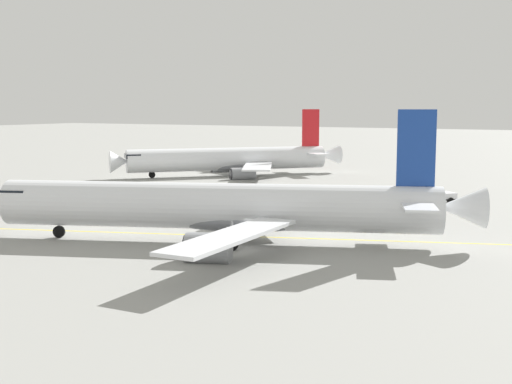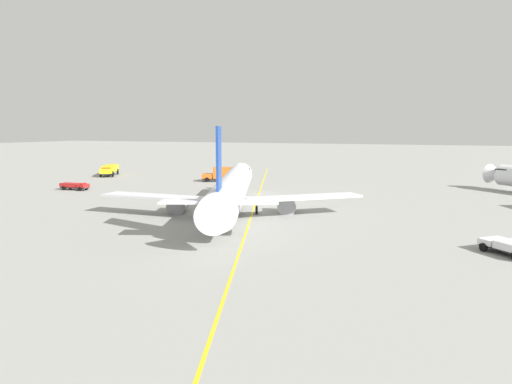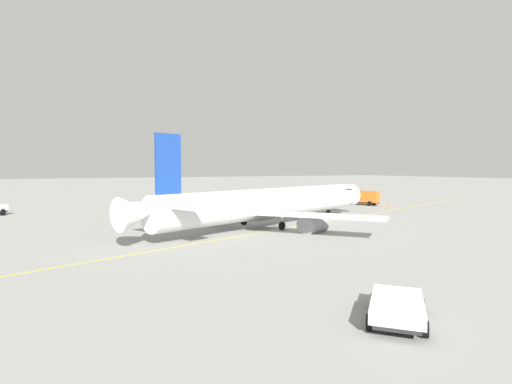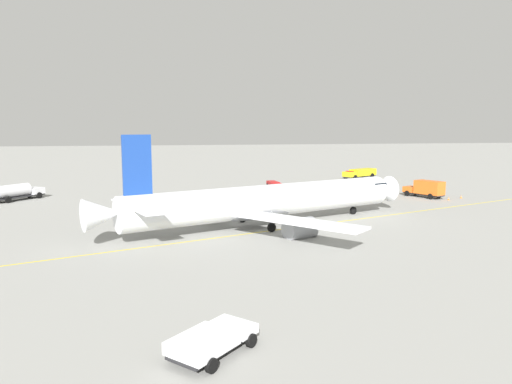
{
  "view_description": "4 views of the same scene",
  "coord_description": "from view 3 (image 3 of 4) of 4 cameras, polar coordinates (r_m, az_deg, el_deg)",
  "views": [
    {
      "loc": [
        26.23,
        -48.91,
        12.12
      ],
      "look_at": [
        -2.66,
        5.5,
        4.16
      ],
      "focal_mm": 47.37,
      "sensor_mm": 36.0,
      "label": 1
    },
    {
      "loc": [
        54.6,
        28.83,
        11.53
      ],
      "look_at": [
        -4.31,
        5.3,
        2.97
      ],
      "focal_mm": 33.13,
      "sensor_mm": 36.0,
      "label": 2
    },
    {
      "loc": [
        22.75,
        49.65,
        8.07
      ],
      "look_at": [
        -1.0,
        3.82,
        4.96
      ],
      "focal_mm": 27.87,
      "sensor_mm": 36.0,
      "label": 3
    },
    {
      "loc": [
        9.54,
        59.43,
        12.39
      ],
      "look_at": [
        -2.79,
        1.76,
        4.4
      ],
      "focal_mm": 32.92,
      "sensor_mm": 36.0,
      "label": 4
    }
  ],
  "objects": [
    {
      "name": "ground_plane",
      "position": [
        55.21,
        -2.75,
        -4.97
      ],
      "size": [
        600.0,
        600.0,
        0.0
      ],
      "primitive_type": "plane",
      "color": "gray"
    },
    {
      "name": "airliner_main",
      "position": [
        55.07,
        1.88,
        -1.82
      ],
      "size": [
        43.64,
        33.3,
        12.03
      ],
      "rotation": [
        0.0,
        0.0,
        3.49
      ],
      "color": "white",
      "rests_on": "ground_plane"
    },
    {
      "name": "catering_truck_truck",
      "position": [
        90.03,
        15.26,
        -0.76
      ],
      "size": [
        5.07,
        7.75,
        3.1
      ],
      "rotation": [
        0.0,
        0.0,
        5.11
      ],
      "color": "#232326",
      "rests_on": "ground_plane"
    },
    {
      "name": "ops_pickup_truck",
      "position": [
        93.49,
        -3.7,
        -1.02
      ],
      "size": [
        2.28,
        5.62,
        1.41
      ],
      "rotation": [
        0.0,
        0.0,
        1.61
      ],
      "color": "#232326",
      "rests_on": "ground_plane"
    },
    {
      "name": "fire_tender_truck",
      "position": [
        115.8,
        5.26,
        0.2
      ],
      "size": [
        10.21,
        7.28,
        2.5
      ],
      "rotation": [
        0.0,
        0.0,
        0.5
      ],
      "color": "#232326",
      "rests_on": "ground_plane"
    },
    {
      "name": "pushback_tug_truck",
      "position": [
        22.88,
        19.58,
        -15.26
      ],
      "size": [
        5.58,
        5.45,
        1.3
      ],
      "rotation": [
        0.0,
        0.0,
        3.89
      ],
      "color": "#232326",
      "rests_on": "ground_plane"
    },
    {
      "name": "taxiway_centreline",
      "position": [
        53.84,
        4.4,
        -5.18
      ],
      "size": [
        136.75,
        46.72,
        0.01
      ],
      "rotation": [
        0.0,
        0.0,
        3.47
      ],
      "color": "yellow",
      "rests_on": "ground_plane"
    },
    {
      "name": "safety_cone_near",
      "position": [
        89.09,
        17.88,
        -1.74
      ],
      "size": [
        0.36,
        0.36,
        0.55
      ],
      "color": "orange",
      "rests_on": "ground_plane"
    },
    {
      "name": "safety_cone_mid",
      "position": [
        92.51,
        18.77,
        -1.57
      ],
      "size": [
        0.36,
        0.36,
        0.55
      ],
      "color": "orange",
      "rests_on": "ground_plane"
    }
  ]
}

